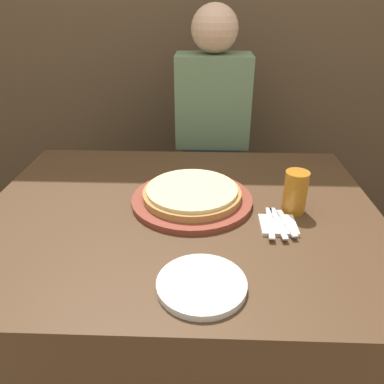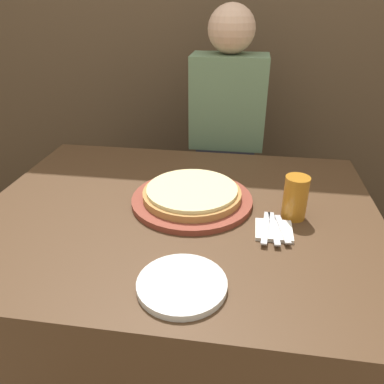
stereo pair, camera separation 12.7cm
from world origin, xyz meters
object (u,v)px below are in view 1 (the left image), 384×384
at_px(beer_glass, 295,190).
at_px(fork, 270,223).
at_px(pizza_on_board, 192,196).
at_px(dinner_knife, 278,223).
at_px(diner_person, 211,153).
at_px(dinner_plate, 202,285).
at_px(spoon, 287,223).

xyz_separation_m(beer_glass, fork, (-0.09, -0.10, -0.06)).
xyz_separation_m(pizza_on_board, dinner_knife, (0.27, -0.14, -0.01)).
xyz_separation_m(beer_glass, diner_person, (-0.26, 0.69, -0.15)).
xyz_separation_m(fork, dinner_knife, (0.03, 0.00, 0.00)).
bearing_deg(fork, pizza_on_board, 149.61).
relative_size(pizza_on_board, fork, 2.32).
relative_size(beer_glass, dinner_knife, 0.80).
xyz_separation_m(dinner_plate, dinner_knife, (0.23, 0.28, 0.01)).
height_order(fork, spoon, same).
bearing_deg(beer_glass, diner_person, 110.72).
relative_size(pizza_on_board, beer_glass, 2.92).
bearing_deg(dinner_knife, pizza_on_board, 151.97).
bearing_deg(dinner_knife, spoon, 0.00).
bearing_deg(beer_glass, dinner_knife, -123.23).
bearing_deg(fork, dinner_knife, 0.00).
height_order(pizza_on_board, diner_person, diner_person).
bearing_deg(beer_glass, pizza_on_board, 172.17).
xyz_separation_m(spoon, diner_person, (-0.22, 0.79, -0.09)).
relative_size(pizza_on_board, dinner_plate, 1.86).
relative_size(dinner_knife, diner_person, 0.13).
height_order(pizza_on_board, dinner_knife, pizza_on_board).
distance_m(pizza_on_board, spoon, 0.33).
bearing_deg(diner_person, dinner_plate, -91.95).
relative_size(dinner_plate, diner_person, 0.16).
distance_m(dinner_plate, fork, 0.35).
bearing_deg(dinner_plate, diner_person, 88.05).
height_order(dinner_plate, spoon, dinner_plate).
distance_m(pizza_on_board, dinner_plate, 0.42).
bearing_deg(dinner_knife, fork, 180.00).
bearing_deg(spoon, dinner_knife, 180.00).
height_order(beer_glass, diner_person, diner_person).
bearing_deg(spoon, dinner_plate, -132.72).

